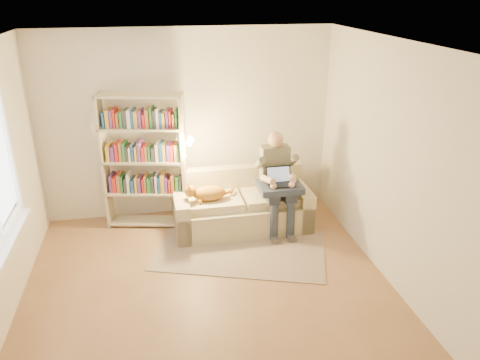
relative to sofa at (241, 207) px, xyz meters
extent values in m
plane|color=brown|center=(-0.63, -1.61, -0.28)|extent=(4.50, 4.50, 0.00)
cube|color=white|center=(-0.63, -1.61, 2.32)|extent=(4.00, 4.50, 0.02)
cube|color=silver|center=(1.37, -1.61, 1.02)|extent=(0.02, 4.50, 2.60)
cube|color=silver|center=(-0.63, 0.64, 1.02)|extent=(4.00, 0.02, 2.60)
cube|color=white|center=(-2.59, -1.41, 0.58)|extent=(0.05, 1.50, 0.08)
cube|color=white|center=(-2.55, -1.41, 0.53)|extent=(0.12, 1.52, 0.04)
cube|color=#C4B78B|center=(0.00, -0.04, -0.09)|extent=(1.82, 0.83, 0.38)
cube|color=#C4B78B|center=(0.00, 0.28, 0.30)|extent=(1.82, 0.20, 0.39)
cube|color=#C4B78B|center=(-0.82, -0.04, -0.01)|extent=(0.19, 0.82, 0.55)
cube|color=#C4B78B|center=(0.82, -0.03, -0.01)|extent=(0.19, 0.82, 0.55)
cube|color=beige|center=(-0.41, -0.09, 0.16)|extent=(0.78, 0.55, 0.11)
cube|color=beige|center=(0.41, -0.08, 0.16)|extent=(0.78, 0.55, 0.11)
cube|color=slate|center=(0.45, -0.01, 0.60)|extent=(0.37, 0.21, 0.51)
sphere|color=tan|center=(0.45, -0.03, 0.95)|extent=(0.20, 0.20, 0.20)
cube|color=#2E3541|center=(0.34, -0.25, 0.29)|extent=(0.15, 0.42, 0.16)
cube|color=#2E3541|center=(0.56, -0.25, 0.29)|extent=(0.15, 0.42, 0.16)
cylinder|color=#2E3541|center=(0.34, -0.46, -0.03)|extent=(0.11, 0.11, 0.51)
cylinder|color=#2E3541|center=(0.56, -0.46, -0.03)|extent=(0.11, 0.11, 0.51)
ellipsoid|color=orange|center=(-0.41, -0.11, 0.30)|extent=(0.43, 0.23, 0.19)
sphere|color=orange|center=(-0.65, -0.15, 0.37)|extent=(0.15, 0.15, 0.15)
cylinder|color=orange|center=(-0.18, -0.07, 0.27)|extent=(0.21, 0.04, 0.06)
cube|color=#283146|center=(0.42, -0.27, 0.39)|extent=(0.56, 0.46, 0.08)
cube|color=black|center=(0.42, -0.30, 0.44)|extent=(0.33, 0.23, 0.02)
cube|color=black|center=(0.42, -0.20, 0.53)|extent=(0.33, 0.10, 0.21)
plane|color=#8CA5CC|center=(0.42, -0.20, 0.53)|extent=(0.30, 0.11, 0.28)
cube|color=#BFB490|center=(-1.77, 0.40, 0.64)|extent=(0.10, 0.28, 1.84)
cube|color=#BFB490|center=(-0.73, 0.18, 0.64)|extent=(0.10, 0.28, 1.84)
cube|color=#BFB490|center=(-1.25, 0.29, -0.23)|extent=(1.13, 0.50, 0.03)
cube|color=#BFB490|center=(-1.25, 0.29, 0.22)|extent=(1.13, 0.50, 0.03)
cube|color=#BFB490|center=(-1.25, 0.29, 0.66)|extent=(1.13, 0.50, 0.03)
cube|color=#BFB490|center=(-1.25, 0.29, 1.11)|extent=(1.13, 0.50, 0.03)
cube|color=#BFB490|center=(-1.25, 0.29, 1.53)|extent=(1.13, 0.50, 0.03)
cube|color=#995933|center=(-1.25, 0.29, 0.34)|extent=(0.96, 0.41, 0.22)
cube|color=#267233|center=(-1.25, 0.29, 0.79)|extent=(0.96, 0.41, 0.22)
cube|color=#333338|center=(-1.25, 0.29, 1.24)|extent=(0.96, 0.41, 0.22)
cylinder|color=white|center=(-0.81, 0.20, 0.70)|extent=(0.10, 0.10, 0.04)
cone|color=white|center=(-0.68, 0.05, 0.98)|extent=(0.15, 0.17, 0.15)
cube|color=gray|center=(-0.14, -0.63, -0.28)|extent=(2.38, 1.84, 0.01)
camera|label=1|loc=(-1.12, -5.62, 2.82)|focal=35.00mm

